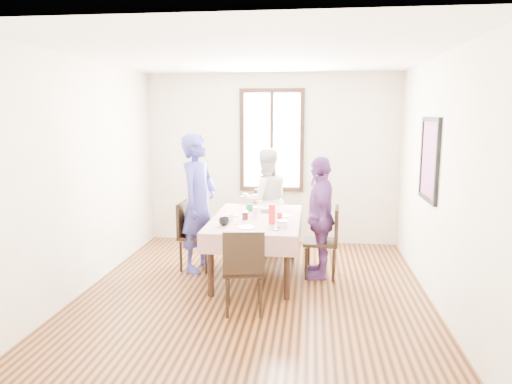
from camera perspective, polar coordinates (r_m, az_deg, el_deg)
ground at (r=5.75m, az=-0.12°, el=-11.72°), size 4.50×4.50×0.00m
back_wall at (r=7.63m, az=1.91°, el=3.96°), size 4.00×0.00×4.00m
right_wall at (r=5.54m, az=20.88°, el=1.31°), size 0.00×4.50×4.50m
window_frame at (r=7.59m, az=1.91°, el=6.20°), size 1.02×0.06×1.62m
window_pane at (r=7.60m, az=1.91°, el=6.20°), size 0.90×0.02×1.50m
art_poster at (r=5.80m, az=20.10°, el=3.68°), size 0.04×0.76×0.96m
dining_table at (r=6.16m, az=0.06°, el=-6.60°), size 0.99×1.67×0.75m
tablecloth at (r=6.06m, az=0.06°, el=-3.13°), size 1.11×1.79×0.01m
chair_left at (r=6.43m, az=-7.12°, el=-5.24°), size 0.44×0.44×0.91m
chair_right at (r=6.15m, az=7.79°, el=-5.94°), size 0.45×0.45×0.91m
chair_far at (r=7.24m, az=1.12°, el=-3.51°), size 0.46×0.46×0.91m
chair_near at (r=5.04m, az=-1.49°, el=-9.28°), size 0.48×0.48×0.91m
person_left at (r=6.32m, az=-7.00°, el=-1.27°), size 0.60×0.75×1.82m
person_far at (r=7.16m, az=1.11°, el=-0.98°), size 0.93×0.84×1.57m
person_right at (r=6.07m, az=7.65°, el=-3.02°), size 0.42×0.92×1.55m
mug_black at (r=5.64m, az=-3.86°, el=-3.56°), size 0.15×0.15×0.09m
mug_flag at (r=5.96m, az=2.85°, el=-2.91°), size 0.12×0.12×0.08m
mug_green at (r=6.44m, az=-0.75°, el=-1.96°), size 0.15×0.15×0.08m
serving_bowl at (r=6.45m, az=1.41°, el=-2.07°), size 0.24×0.24×0.06m
juice_carton at (r=5.70m, az=1.93°, el=-2.65°), size 0.08×0.08×0.24m
butter_tub at (r=5.60m, az=3.21°, el=-3.84°), size 0.12×0.12×0.06m
jam_jar at (r=5.94m, az=-1.31°, el=-2.84°), size 0.07×0.07×0.10m
drinking_glass at (r=5.84m, az=-3.02°, el=-3.12°), size 0.06×0.06×0.09m
smartphone at (r=5.46m, az=2.41°, el=-4.44°), size 0.08×0.15×0.01m
flower_vase at (r=6.11m, az=-0.10°, el=-2.36°), size 0.06×0.06×0.13m
plate_left at (r=6.18m, az=-2.88°, el=-2.78°), size 0.20×0.20×0.01m
plate_right at (r=6.15m, az=3.11°, el=-2.85°), size 0.20×0.20×0.01m
plate_far at (r=6.70m, az=0.93°, el=-1.83°), size 0.20×0.20×0.01m
plate_near at (r=5.53m, az=-1.25°, el=-4.23°), size 0.20×0.20×0.01m
butter_lid at (r=5.59m, az=3.21°, el=-3.49°), size 0.12×0.12×0.01m
flower_bunch at (r=6.09m, az=-0.10°, el=-1.31°), size 0.09×0.09×0.10m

